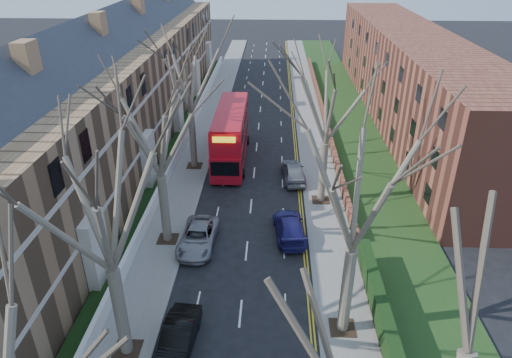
# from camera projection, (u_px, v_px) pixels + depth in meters

# --- Properties ---
(pavement_left) EXTENTS (3.00, 102.00, 0.12)m
(pavement_left) POSITION_uv_depth(u_px,v_px,m) (207.00, 125.00, 53.01)
(pavement_left) COLOR slate
(pavement_left) RESTS_ON ground
(pavement_right) EXTENTS (3.00, 102.00, 0.12)m
(pavement_right) POSITION_uv_depth(u_px,v_px,m) (311.00, 126.00, 52.59)
(pavement_right) COLOR slate
(pavement_right) RESTS_ON ground
(terrace_left) EXTENTS (9.70, 78.00, 13.60)m
(terrace_left) POSITION_uv_depth(u_px,v_px,m) (114.00, 100.00, 43.67)
(terrace_left) COLOR #836243
(terrace_left) RESTS_ON ground
(flats_right) EXTENTS (13.97, 54.00, 10.00)m
(flats_right) POSITION_uv_depth(u_px,v_px,m) (409.00, 76.00, 53.44)
(flats_right) COLOR brown
(flats_right) RESTS_ON ground
(front_wall_left) EXTENTS (0.30, 78.00, 1.00)m
(front_wall_left) POSITION_uv_depth(u_px,v_px,m) (180.00, 148.00, 45.73)
(front_wall_left) COLOR white
(front_wall_left) RESTS_ON ground
(grass_verge_right) EXTENTS (6.00, 102.00, 0.06)m
(grass_verge_right) POSITION_uv_depth(u_px,v_px,m) (350.00, 126.00, 52.38)
(grass_verge_right) COLOR #1E3D16
(grass_verge_right) RESTS_ON ground
(tree_left_mid) EXTENTS (10.50, 10.50, 14.71)m
(tree_left_mid) POSITION_uv_depth(u_px,v_px,m) (98.00, 192.00, 19.38)
(tree_left_mid) COLOR #675B49
(tree_left_mid) RESTS_ON ground
(tree_left_far) EXTENTS (10.15, 10.15, 14.22)m
(tree_left_far) POSITION_uv_depth(u_px,v_px,m) (155.00, 118.00, 28.38)
(tree_left_far) COLOR #675B49
(tree_left_far) RESTS_ON ground
(tree_left_dist) EXTENTS (10.50, 10.50, 14.71)m
(tree_left_dist) POSITION_uv_depth(u_px,v_px,m) (188.00, 66.00, 38.86)
(tree_left_dist) COLOR #675B49
(tree_left_dist) RESTS_ON ground
(tree_right_mid) EXTENTS (10.50, 10.50, 14.71)m
(tree_right_mid) POSITION_uv_depth(u_px,v_px,m) (360.00, 176.00, 20.75)
(tree_right_mid) COLOR #675B49
(tree_right_mid) RESTS_ON ground
(tree_right_far) EXTENTS (10.15, 10.15, 14.22)m
(tree_right_far) POSITION_uv_depth(u_px,v_px,m) (329.00, 92.00, 33.29)
(tree_right_far) COLOR #675B49
(tree_right_far) RESTS_ON ground
(double_decker_bus) EXTENTS (3.06, 12.03, 4.99)m
(double_decker_bus) POSITION_uv_depth(u_px,v_px,m) (231.00, 136.00, 43.69)
(double_decker_bus) COLOR #AB0C18
(double_decker_bus) RESTS_ON ground
(car_left_mid) EXTENTS (1.90, 4.60, 1.48)m
(car_left_mid) POSITION_uv_depth(u_px,v_px,m) (178.00, 338.00, 23.70)
(car_left_mid) COLOR black
(car_left_mid) RESTS_ON ground
(car_left_far) EXTENTS (2.62, 5.29, 1.44)m
(car_left_far) POSITION_uv_depth(u_px,v_px,m) (198.00, 237.00, 31.78)
(car_left_far) COLOR gray
(car_left_far) RESTS_ON ground
(car_right_near) EXTENTS (2.61, 5.30, 1.48)m
(car_right_near) POSITION_uv_depth(u_px,v_px,m) (290.00, 227.00, 32.87)
(car_right_near) COLOR navy
(car_right_near) RESTS_ON ground
(car_right_mid) EXTENTS (2.32, 4.87, 1.61)m
(car_right_mid) POSITION_uv_depth(u_px,v_px,m) (294.00, 172.00, 40.56)
(car_right_mid) COLOR gray
(car_right_mid) RESTS_ON ground
(car_right_far) EXTENTS (1.60, 3.97, 1.28)m
(car_right_far) POSITION_uv_depth(u_px,v_px,m) (291.00, 169.00, 41.43)
(car_right_far) COLOR black
(car_right_far) RESTS_ON ground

